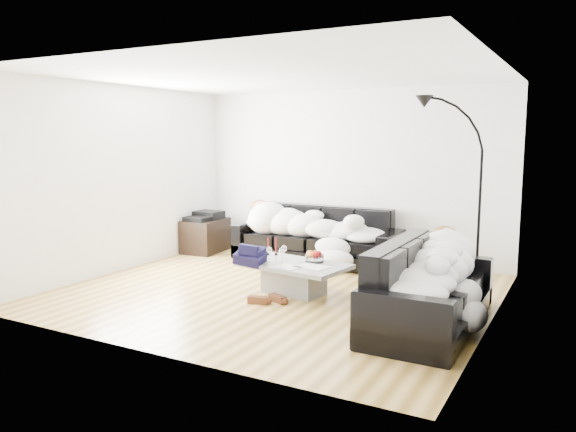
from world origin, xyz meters
The scene contains 24 objects.
ground centered at (0.00, 0.00, 0.00)m, with size 5.00×5.00×0.00m, color olive.
wall_back centered at (0.00, 2.25, 1.30)m, with size 5.00×0.02×2.60m, color silver.
wall_left centered at (-2.50, 0.00, 1.30)m, with size 0.02×4.50×2.60m, color silver.
wall_right centered at (2.50, 0.00, 1.30)m, with size 0.02×4.50×2.60m, color silver.
ceiling centered at (0.00, 0.00, 2.60)m, with size 5.00×5.00×0.00m, color white.
sofa_back centered at (-0.29, 1.73, 0.41)m, with size 2.53×0.87×0.83m, color black.
sofa_right centered at (1.97, -0.35, 0.42)m, with size 2.06×0.88×0.83m, color black.
sleeper_back centered at (-0.29, 1.68, 0.63)m, with size 2.14×0.74×0.43m, color silver, non-canonical shape.
sleeper_right centered at (1.97, -0.35, 0.64)m, with size 1.77×0.75×0.43m, color silver, non-canonical shape.
teal_cushion centered at (1.91, 0.29, 0.72)m, with size 0.36×0.30×0.20m, color #0B5145.
coffee_table centered at (0.22, 0.04, 0.19)m, with size 1.28×0.75×0.37m, color #939699.
fruit_bowl centered at (0.42, 0.21, 0.45)m, with size 0.23×0.23×0.14m, color white.
wine_glass_a centered at (0.00, 0.19, 0.46)m, with size 0.07×0.07×0.17m, color white.
wine_glass_b centered at (-0.15, 0.08, 0.45)m, with size 0.07×0.07×0.16m, color white.
wine_glass_c centered at (0.05, 0.03, 0.46)m, with size 0.07×0.07×0.17m, color white.
candle_left centered at (-0.29, 0.30, 0.48)m, with size 0.04×0.04×0.22m, color maroon.
candle_right centered at (-0.20, 0.34, 0.48)m, with size 0.04×0.04×0.22m, color maroon.
newspaper_a centered at (0.51, -0.05, 0.38)m, with size 0.36×0.27×0.01m, color silver.
newspaper_b centered at (0.27, -0.19, 0.38)m, with size 0.29×0.21×0.01m, color silver.
navy_jacket centered at (-0.28, -0.20, 0.55)m, with size 0.37×0.31×0.18m, color black, non-canonical shape.
shoes centered at (0.15, -0.46, 0.05)m, with size 0.40×0.29×0.09m, color #472311, non-canonical shape.
av_cabinet centered at (-2.24, 1.56, 0.27)m, with size 0.54×0.78×0.54m, color black.
stereo centered at (-2.24, 1.56, 0.60)m, with size 0.44×0.34×0.13m, color black.
floor_lamp centered at (2.13, 1.31, 1.06)m, with size 0.77×0.31×2.11m, color black, non-canonical shape.
Camera 1 is at (3.31, -5.81, 1.88)m, focal length 35.00 mm.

